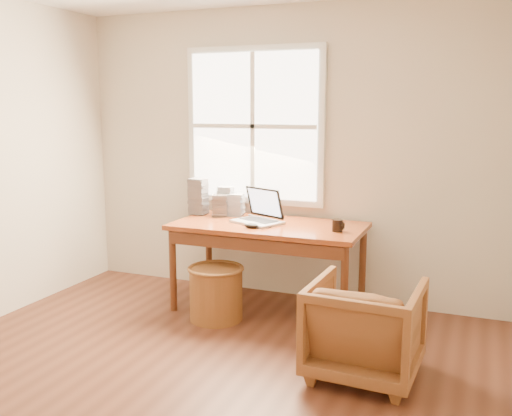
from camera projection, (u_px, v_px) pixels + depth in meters
The scene contains 11 objects.
room_shell at pixel (163, 180), 3.22m from camera, with size 4.04×4.54×2.64m.
desk at pixel (269, 226), 4.81m from camera, with size 1.60×0.80×0.04m, color brown.
armchair at pixel (365, 329), 3.66m from camera, with size 0.68×0.70×0.64m, color brown.
wicker_stool at pixel (216, 294), 4.66m from camera, with size 0.43×0.43×0.43m, color brown.
laptop at pixel (257, 204), 4.80m from camera, with size 0.44×0.46×0.33m, color #A9ABB0, non-canonical shape.
mouse at pixel (251, 226), 4.64m from camera, with size 0.12×0.07×0.04m, color black.
coffee_mug at pixel (337, 225), 4.51m from camera, with size 0.09×0.09×0.10m, color black.
cd_stack_a at pixel (226, 201), 5.19m from camera, with size 0.13×0.11×0.26m, color #B6B9C2.
cd_stack_b at pixel (220, 206), 5.11m from camera, with size 0.13×0.11×0.20m, color #27272C.
cd_stack_c at pixel (198, 196), 5.20m from camera, with size 0.15×0.13×0.33m, color gray.
cd_stack_d at pixel (235, 205), 5.16m from camera, with size 0.16×0.14×0.20m, color silver.
Camera 1 is at (1.66, -2.61, 1.73)m, focal length 40.00 mm.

